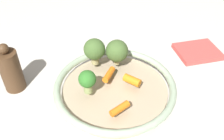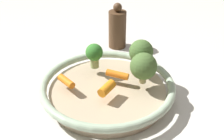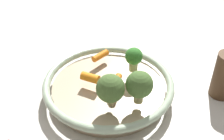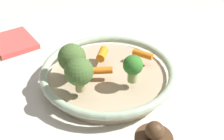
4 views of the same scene
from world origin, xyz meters
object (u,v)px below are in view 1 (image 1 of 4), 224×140
pepper_mill (11,70)px  dish_towel (198,52)px  baby_carrot_right (132,80)px  broccoli_floret_edge (87,80)px  broccoli_floret_small (94,50)px  baby_carrot_near_rim (120,109)px  broccoli_floret_mid (117,51)px  baby_carrot_center (108,75)px  serving_bowl (115,89)px

pepper_mill → dish_towel: pepper_mill is taller
baby_carrot_right → dish_towel: 0.28m
broccoli_floret_edge → dish_towel: broccoli_floret_edge is taller
baby_carrot_right → dish_towel: bearing=-173.6°
broccoli_floret_small → dish_towel: bearing=164.9°
baby_carrot_near_rim → broccoli_floret_mid: (-0.09, -0.14, 0.03)m
baby_carrot_right → broccoli_floret_mid: size_ratio=0.60×
baby_carrot_center → broccoli_floret_small: broccoli_floret_small is taller
baby_carrot_near_rim → baby_carrot_center: size_ratio=0.93×
broccoli_floret_edge → dish_towel: bearing=179.6°
broccoli_floret_small → dish_towel: 0.33m
broccoli_floret_mid → pepper_mill: pepper_mill is taller
baby_carrot_near_rim → broccoli_floret_mid: bearing=-122.6°
baby_carrot_near_rim → broccoli_floret_edge: bearing=-73.4°
broccoli_floret_small → pepper_mill: pepper_mill is taller
pepper_mill → dish_towel: (-0.50, 0.16, -0.05)m
broccoli_floret_mid → serving_bowl: bearing=52.1°
broccoli_floret_edge → broccoli_floret_mid: size_ratio=0.86×
serving_bowl → baby_carrot_near_rim: size_ratio=6.37×
baby_carrot_near_rim → broccoli_floret_small: (-0.04, -0.17, 0.04)m
serving_bowl → baby_carrot_right: size_ratio=7.20×
serving_bowl → broccoli_floret_small: 0.11m
broccoli_floret_mid → baby_carrot_near_rim: bearing=57.4°
serving_bowl → baby_carrot_near_rim: baby_carrot_near_rim is taller
serving_bowl → broccoli_floret_small: broccoli_floret_small is taller
broccoli_floret_edge → baby_carrot_right: bearing=161.3°
baby_carrot_near_rim → baby_carrot_center: bearing=-110.0°
baby_carrot_near_rim → dish_towel: bearing=-166.4°
broccoli_floret_mid → dish_towel: (-0.26, 0.05, -0.08)m
baby_carrot_right → broccoli_floret_edge: (0.10, -0.03, 0.03)m
serving_bowl → baby_carrot_center: size_ratio=5.91×
broccoli_floret_small → baby_carrot_near_rim: bearing=76.8°
baby_carrot_near_rim → dish_towel: size_ratio=0.37×
baby_carrot_right → baby_carrot_center: size_ratio=0.82×
baby_carrot_near_rim → broccoli_floret_small: bearing=-103.2°
baby_carrot_right → pepper_mill: 0.30m
baby_carrot_center → broccoli_floret_mid: (-0.05, -0.03, 0.03)m
serving_bowl → baby_carrot_center: baby_carrot_center is taller
baby_carrot_right → broccoli_floret_small: size_ratio=0.57×
baby_carrot_near_rim → pepper_mill: (0.15, -0.24, 0.01)m
broccoli_floret_mid → broccoli_floret_small: 0.06m
pepper_mill → serving_bowl: bearing=139.1°
baby_carrot_near_rim → serving_bowl: bearing=-118.1°
serving_bowl → baby_carrot_right: 0.05m
broccoli_floret_edge → broccoli_floret_mid: broccoli_floret_mid is taller
pepper_mill → baby_carrot_near_rim: bearing=121.9°
serving_bowl → baby_carrot_center: 0.04m
baby_carrot_right → baby_carrot_near_rim: 0.09m
baby_carrot_near_rim → broccoli_floret_small: broccoli_floret_small is taller
baby_carrot_center → broccoli_floret_mid: broccoli_floret_mid is taller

